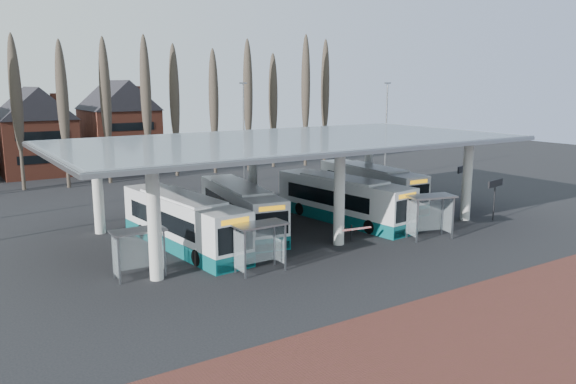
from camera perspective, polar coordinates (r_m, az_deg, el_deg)
ground at (r=34.16m, az=7.74°, el=-6.26°), size 140.00×140.00×0.00m
brick_strip at (r=26.82m, az=25.05°, el=-12.10°), size 70.00×10.00×0.03m
station_canopy at (r=39.28m, az=0.33°, el=4.57°), size 32.00×16.00×6.34m
poplar_row at (r=61.50m, az=-12.73°, el=9.50°), size 45.10×1.10×14.50m
lamp_post_b at (r=57.78m, az=-4.52°, el=6.24°), size 0.80×0.16×10.17m
lamp_post_c at (r=61.08m, az=9.94°, el=6.36°), size 0.80×0.16×10.17m
bus_0 at (r=35.49m, az=-10.68°, el=-3.07°), size 3.69×12.12×3.32m
bus_1 at (r=39.13m, az=-4.84°, el=-1.71°), size 4.21×11.68×3.18m
bus_2 at (r=41.78m, az=5.51°, el=-0.82°), size 3.90×12.14×3.31m
bus_3 at (r=48.13m, az=8.32°, el=0.64°), size 3.10×11.76×3.23m
shelter_0 at (r=30.55m, az=-15.01°, el=-4.94°), size 2.83×1.50×2.58m
shelter_1 at (r=30.40m, az=-2.98°, el=-4.50°), size 2.90×1.45×2.69m
shelter_2 at (r=37.99m, az=14.16°, el=-1.46°), size 3.40×2.28×2.89m
info_sign_0 at (r=44.21m, az=20.30°, el=0.54°), size 2.05×0.49×3.07m
info_sign_1 at (r=48.89m, az=17.42°, el=1.98°), size 2.21×0.79×3.39m
barrier at (r=36.19m, az=6.84°, el=-3.85°), size 2.19×0.74×1.10m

